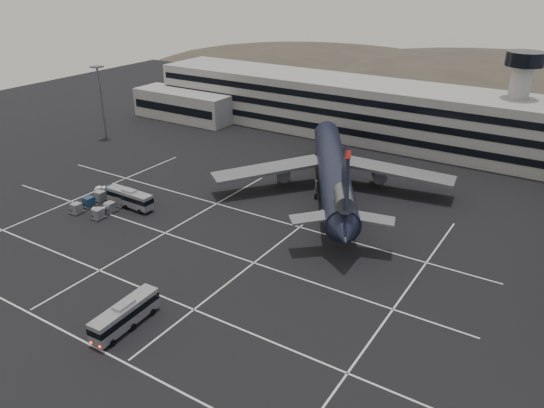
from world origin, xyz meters
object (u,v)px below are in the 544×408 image
Objects in this scene: bus_near at (125,314)px; tug_a at (101,190)px; trijet_main at (333,171)px; bus_far at (130,198)px; uld_cluster at (101,203)px.

bus_near reaches higher than tug_a.
trijet_main reaches higher than bus_far.
uld_cluster is (-33.71, -27.53, -4.33)m from trijet_main.
bus_far is 4.05× the size of tug_a.
uld_cluster is (-30.33, 22.68, -1.03)m from bus_near.
bus_near is at bearing -26.34° from tug_a.
uld_cluster reaches higher than tug_a.
bus_near is 4.08× the size of tug_a.
bus_far is at bearing 32.16° from uld_cluster.
bus_near is at bearing -36.79° from uld_cluster.
tug_a is at bearing 82.42° from bus_far.
tug_a is 0.22× the size of uld_cluster.
tug_a is (-35.53, 27.11, -1.30)m from bus_near.
bus_near is 37.89m from uld_cluster.
trijet_main is 43.74m from uld_cluster.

